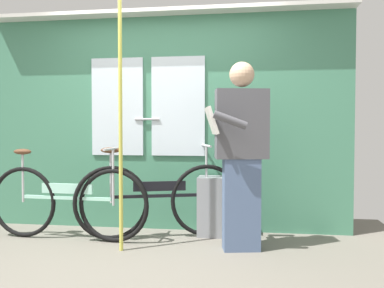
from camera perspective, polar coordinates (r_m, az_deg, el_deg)
ground_plane at (r=3.50m, az=-8.18°, el=-17.08°), size 5.07×4.14×0.04m
train_door_wall at (r=4.54m, az=-3.86°, el=3.83°), size 4.07×0.28×2.43m
bicycle_near_door at (r=4.32m, az=-17.43°, el=-7.82°), size 1.74×0.44×0.95m
bicycle_leaning_behind at (r=4.20m, az=-4.73°, el=-7.88°), size 1.68×0.65×0.97m
passenger_reading_newspaper at (r=3.74m, az=6.93°, el=-1.00°), size 0.62×0.55×1.75m
trash_bin_by_wall at (r=4.31m, az=3.46°, el=-8.81°), size 0.38×0.28×0.63m
handrail_pole at (r=3.75m, az=-10.15°, el=3.08°), size 0.04×0.04×2.39m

